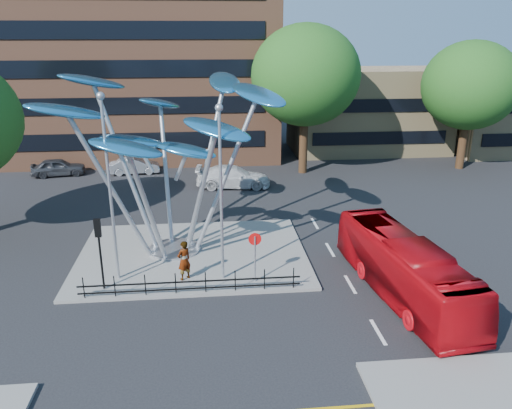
{
  "coord_description": "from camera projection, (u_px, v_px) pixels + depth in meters",
  "views": [
    {
      "loc": [
        -0.07,
        -18.57,
        11.33
      ],
      "look_at": [
        2.2,
        4.0,
        3.48
      ],
      "focal_mm": 35.0,
      "sensor_mm": 36.0,
      "label": 1
    }
  ],
  "objects": [
    {
      "name": "red_bus",
      "position": [
        403.0,
        268.0,
        22.26
      ],
      "size": [
        3.52,
        10.09,
        2.75
      ],
      "primitive_type": "imported",
      "rotation": [
        0.0,
        0.0,
        0.12
      ],
      "color": "#AB070F",
      "rests_on": "ground"
    },
    {
      "name": "leaf_sculpture",
      "position": [
        166.0,
        126.0,
        25.01
      ],
      "size": [
        12.72,
        9.54,
        9.51
      ],
      "color": "#9EA0A5",
      "rests_on": "traffic_island"
    },
    {
      "name": "parked_car_mid",
      "position": [
        135.0,
        166.0,
        41.99
      ],
      "size": [
        4.25,
        1.79,
        1.36
      ],
      "primitive_type": "imported",
      "rotation": [
        0.0,
        0.0,
        1.66
      ],
      "color": "#B3B5BC",
      "rests_on": "ground"
    },
    {
      "name": "tree_right",
      "position": [
        306.0,
        76.0,
        39.99
      ],
      "size": [
        8.8,
        8.8,
        12.11
      ],
      "color": "black",
      "rests_on": "ground"
    },
    {
      "name": "tree_far",
      "position": [
        470.0,
        86.0,
        41.61
      ],
      "size": [
        8.0,
        8.0,
        10.81
      ],
      "color": "black",
      "rests_on": "ground"
    },
    {
      "name": "low_building_near",
      "position": [
        368.0,
        110.0,
        49.58
      ],
      "size": [
        15.0,
        8.0,
        8.0
      ],
      "primitive_type": "cube",
      "color": "tan",
      "rests_on": "ground"
    },
    {
      "name": "parked_car_left",
      "position": [
        58.0,
        167.0,
        41.39
      ],
      "size": [
        4.51,
        2.43,
        1.46
      ],
      "primitive_type": "imported",
      "rotation": [
        0.0,
        0.0,
        1.74
      ],
      "color": "#3B3D42",
      "rests_on": "ground"
    },
    {
      "name": "ground",
      "position": [
        214.0,
        314.0,
        21.17
      ],
      "size": [
        120.0,
        120.0,
        0.0
      ],
      "primitive_type": "plane",
      "color": "black",
      "rests_on": "ground"
    },
    {
      "name": "street_lamp_left",
      "position": [
        108.0,
        173.0,
        22.29
      ],
      "size": [
        0.36,
        0.36,
        8.8
      ],
      "color": "#9EA0A5",
      "rests_on": "traffic_island"
    },
    {
      "name": "parked_car_right",
      "position": [
        233.0,
        177.0,
        38.3
      ],
      "size": [
        5.83,
        2.75,
        1.64
      ],
      "primitive_type": "imported",
      "rotation": [
        0.0,
        0.0,
        1.49
      ],
      "color": "silver",
      "rests_on": "ground"
    },
    {
      "name": "pedestrian",
      "position": [
        184.0,
        260.0,
        23.56
      ],
      "size": [
        0.85,
        0.81,
        1.96
      ],
      "primitive_type": "imported",
      "rotation": [
        0.0,
        0.0,
        3.81
      ],
      "color": "gray",
      "rests_on": "traffic_island"
    },
    {
      "name": "pedestrian_railing_front",
      "position": [
        191.0,
        285.0,
        22.5
      ],
      "size": [
        10.0,
        0.06,
        1.0
      ],
      "color": "black",
      "rests_on": "traffic_island"
    },
    {
      "name": "no_entry_sign_island",
      "position": [
        255.0,
        249.0,
        23.14
      ],
      "size": [
        0.6,
        0.1,
        2.45
      ],
      "color": "#9EA0A5",
      "rests_on": "traffic_island"
    },
    {
      "name": "low_building_far",
      "position": [
        512.0,
        116.0,
        49.19
      ],
      "size": [
        12.0,
        8.0,
        7.0
      ],
      "primitive_type": "cube",
      "color": "tan",
      "rests_on": "ground"
    },
    {
      "name": "traffic_light_island",
      "position": [
        99.0,
        239.0,
        22.2
      ],
      "size": [
        0.28,
        0.18,
        3.42
      ],
      "color": "black",
      "rests_on": "traffic_island"
    },
    {
      "name": "street_lamp_right",
      "position": [
        221.0,
        179.0,
        22.38
      ],
      "size": [
        0.36,
        0.36,
        8.3
      ],
      "color": "#9EA0A5",
      "rests_on": "traffic_island"
    },
    {
      "name": "traffic_island",
      "position": [
        193.0,
        254.0,
        26.7
      ],
      "size": [
        12.0,
        9.0,
        0.15
      ],
      "primitive_type": "cube",
      "color": "slate",
      "rests_on": "ground"
    }
  ]
}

